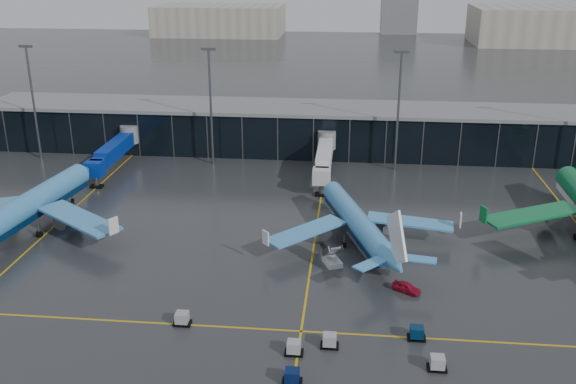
# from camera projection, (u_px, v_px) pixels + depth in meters

# --- Properties ---
(ground) EXTENTS (600.00, 600.00, 0.00)m
(ground) POSITION_uv_depth(u_px,v_px,m) (242.00, 271.00, 94.78)
(ground) COLOR #282B2D
(ground) RESTS_ON ground
(terminal_pier) EXTENTS (142.00, 17.00, 10.70)m
(terminal_pier) POSITION_uv_depth(u_px,v_px,m) (286.00, 128.00, 150.57)
(terminal_pier) COLOR black
(terminal_pier) RESTS_ON ground
(jet_bridges) EXTENTS (94.00, 27.50, 7.20)m
(jet_bridges) POSITION_uv_depth(u_px,v_px,m) (113.00, 150.00, 136.50)
(jet_bridges) COLOR #595B60
(jet_bridges) RESTS_ON ground
(flood_masts) EXTENTS (203.00, 0.50, 25.50)m
(flood_masts) POSITION_uv_depth(u_px,v_px,m) (303.00, 105.00, 135.97)
(flood_masts) COLOR #595B60
(flood_masts) RESTS_ON ground
(distant_hangars) EXTENTS (260.00, 71.00, 22.00)m
(distant_hangars) POSITION_uv_depth(u_px,v_px,m) (421.00, 23.00, 338.33)
(distant_hangars) COLOR #B2AD99
(distant_hangars) RESTS_ON ground
(taxi_lines) EXTENTS (220.00, 120.00, 0.02)m
(taxi_lines) POSITION_uv_depth(u_px,v_px,m) (314.00, 244.00, 103.70)
(taxi_lines) COLOR gold
(taxi_lines) RESTS_ON ground
(airliner_arkefly) EXTENTS (44.94, 49.65, 13.80)m
(airliner_arkefly) POSITION_uv_depth(u_px,v_px,m) (25.00, 192.00, 106.39)
(airliner_arkefly) COLOR #3D8AC9
(airliner_arkefly) RESTS_ON ground
(airliner_klm_near) EXTENTS (43.13, 46.05, 11.56)m
(airliner_klm_near) POSITION_uv_depth(u_px,v_px,m) (357.00, 208.00, 102.66)
(airliner_klm_near) COLOR #4191D5
(airliner_klm_near) RESTS_ON ground
(baggage_carts) EXTENTS (33.27, 11.87, 1.70)m
(baggage_carts) POSITION_uv_depth(u_px,v_px,m) (324.00, 346.00, 75.51)
(baggage_carts) COLOR black
(baggage_carts) RESTS_ON ground
(mobile_airstair) EXTENTS (3.29, 3.81, 3.45)m
(mobile_airstair) POSITION_uv_depth(u_px,v_px,m) (332.00, 260.00, 96.60)
(mobile_airstair) COLOR silver
(mobile_airstair) RESTS_ON ground
(service_van_red) EXTENTS (4.31, 3.56, 1.39)m
(service_van_red) POSITION_uv_depth(u_px,v_px,m) (407.00, 287.00, 88.89)
(service_van_red) COLOR #A20C27
(service_van_red) RESTS_ON ground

